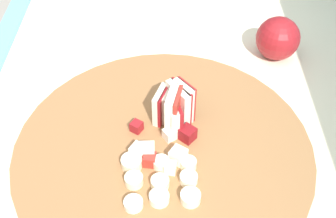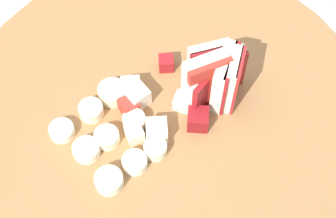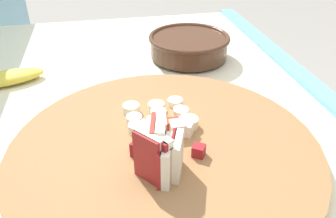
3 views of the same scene
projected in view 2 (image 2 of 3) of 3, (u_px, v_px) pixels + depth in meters
cutting_board at (165, 112)px, 0.52m from camera, size 0.44×0.44×0.02m
apple_wedge_fan at (216, 77)px, 0.50m from camera, size 0.08×0.07×0.07m
apple_dice_pile at (154, 106)px, 0.50m from camera, size 0.10×0.10×0.02m
banana_slice_rows at (110, 134)px, 0.49m from camera, size 0.09×0.11×0.01m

